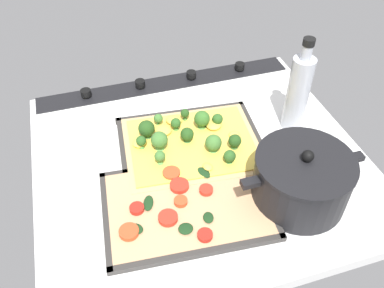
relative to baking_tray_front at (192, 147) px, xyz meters
The scene contains 8 objects.
ground_plane 3.90cm from the baking_tray_front, 105.85° to the left, with size 75.39×69.28×3.00cm, color white.
stove_control_panel 27.86cm from the baking_tray_front, 91.92° to the right, with size 72.38×7.00×2.60cm.
baking_tray_front is the anchor object (origin of this frame).
broccoli_pizza 1.84cm from the baking_tray_front, 54.58° to the right, with size 33.50×27.80×6.09cm.
baking_tray_back 17.66cm from the baking_tray_front, 69.21° to the left, with size 36.12×27.37×1.30cm.
veggie_pizza_back 17.83cm from the baking_tray_front, 67.65° to the left, with size 33.52×24.78×1.90cm.
cooking_pot 27.40cm from the baking_tray_front, 128.92° to the left, with size 26.79×19.98×13.55cm.
oil_bottle 28.57cm from the baking_tray_front, behind, with size 5.38×5.38×24.33cm.
Camera 1 is at (21.67, 63.82, 67.40)cm, focal length 38.04 mm.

